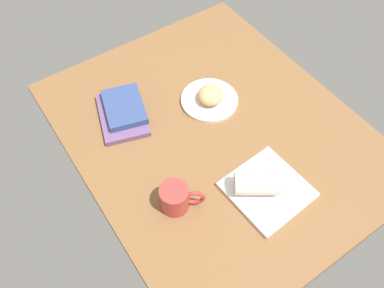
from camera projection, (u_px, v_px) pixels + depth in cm
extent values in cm
cube|color=brown|center=(214.00, 133.00, 133.77)|extent=(110.00, 90.00, 4.00)
cylinder|color=silver|center=(209.00, 100.00, 138.75)|extent=(20.22, 20.22, 1.40)
ellipsoid|color=tan|center=(210.00, 95.00, 135.69)|extent=(12.67, 12.70, 5.21)
cube|color=white|center=(267.00, 190.00, 117.92)|extent=(23.44, 23.44, 1.60)
cylinder|color=silver|center=(285.00, 185.00, 116.35)|extent=(5.33, 5.33, 2.73)
cylinder|color=#C26821|center=(286.00, 183.00, 115.48)|extent=(4.37, 4.37, 0.40)
cylinder|color=beige|center=(256.00, 184.00, 114.33)|extent=(12.83, 14.43, 6.79)
cube|color=#6B4C7A|center=(122.00, 115.00, 134.44)|extent=(25.48, 21.00, 2.02)
cube|color=#33477F|center=(124.00, 107.00, 133.56)|extent=(20.53, 17.33, 2.50)
cylinder|color=#B23833|center=(174.00, 198.00, 112.25)|extent=(8.48, 8.48, 8.90)
cylinder|color=#A07040|center=(174.00, 192.00, 109.11)|extent=(6.95, 6.95, 0.40)
torus|color=#B23833|center=(194.00, 198.00, 112.30)|extent=(4.61, 6.11, 6.54)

